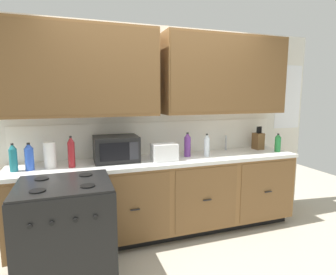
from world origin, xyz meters
name	(u,v)px	position (x,y,z in m)	size (l,w,h in m)	color
ground_plane	(172,246)	(0.00, 0.00, 0.00)	(8.25, 8.25, 0.00)	#B2A893
wall_unit	(159,94)	(0.00, 0.50, 1.67)	(4.50, 0.40, 2.47)	silver
counter_run	(164,196)	(0.00, 0.30, 0.47)	(3.33, 0.64, 0.92)	black
stove_range	(67,236)	(-1.07, -0.33, 0.47)	(0.76, 0.68, 0.95)	black
microwave	(116,149)	(-0.53, 0.36, 1.06)	(0.48, 0.37, 0.28)	black
toaster	(164,152)	(-0.02, 0.21, 1.02)	(0.28, 0.18, 0.19)	white
knife_block	(258,141)	(1.39, 0.43, 1.04)	(0.11, 0.14, 0.31)	brown
sink_faucet	(226,143)	(0.94, 0.51, 1.02)	(0.02, 0.02, 0.20)	#B2B5BA
paper_towel_roll	(50,155)	(-1.21, 0.29, 1.05)	(0.12, 0.12, 0.26)	white
bottle_green	(278,143)	(1.53, 0.21, 1.04)	(0.08, 0.08, 0.24)	#237A38
bottle_red	(71,152)	(-1.00, 0.24, 1.08)	(0.07, 0.07, 0.32)	maroon
bottle_clear	(207,145)	(0.53, 0.26, 1.06)	(0.07, 0.07, 0.27)	silver
bottle_teal	(13,158)	(-1.53, 0.25, 1.06)	(0.07, 0.07, 0.27)	#1E707A
bottle_blue	(29,157)	(-1.39, 0.25, 1.06)	(0.08, 0.08, 0.27)	blue
bottle_violet	(187,145)	(0.31, 0.33, 1.06)	(0.08, 0.08, 0.29)	#663384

